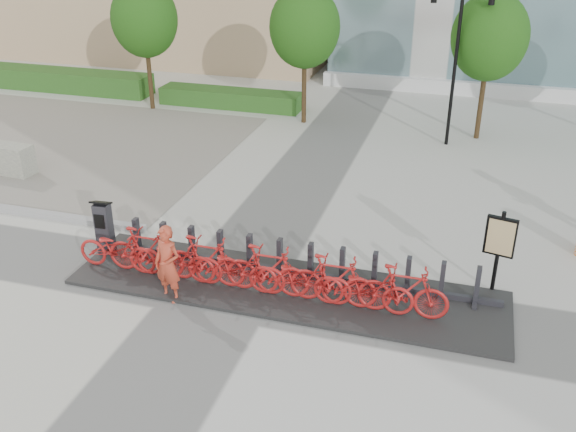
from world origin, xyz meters
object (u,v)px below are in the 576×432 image
(worker_red, at_px, (168,264))
(map_sign, at_px, (500,240))
(bike_0, at_px, (117,249))
(kiosk, at_px, (104,227))

(worker_red, distance_m, map_sign, 7.01)
(bike_0, bearing_deg, kiosk, 47.91)
(bike_0, distance_m, worker_red, 1.82)
(map_sign, bearing_deg, worker_red, -148.46)
(worker_red, xyz_separation_m, map_sign, (6.62, 2.27, 0.43))
(bike_0, distance_m, map_sign, 8.43)
(bike_0, bearing_deg, map_sign, -79.43)
(worker_red, relative_size, map_sign, 0.89)
(kiosk, xyz_separation_m, worker_red, (2.34, -1.35, 0.12))
(bike_0, height_order, worker_red, worker_red)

